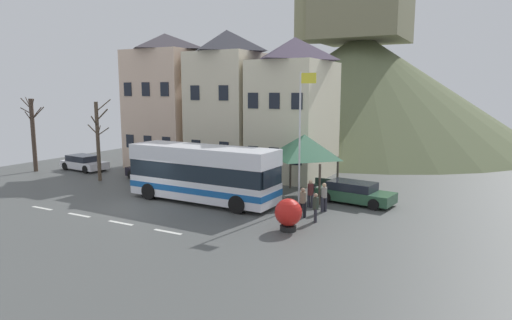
# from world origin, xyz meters

# --- Properties ---
(ground_plane) EXTENTS (40.00, 60.00, 0.07)m
(ground_plane) POSITION_xyz_m (0.00, -0.00, -0.03)
(ground_plane) COLOR #4E504E
(townhouse_00) EXTENTS (5.81, 5.13, 11.30)m
(townhouse_00) POSITION_xyz_m (-7.31, 11.53, 5.65)
(townhouse_00) COLOR beige
(townhouse_00) RESTS_ON ground_plane
(townhouse_01) EXTENTS (5.09, 5.13, 11.21)m
(townhouse_01) POSITION_xyz_m (-1.19, 11.53, 5.61)
(townhouse_01) COLOR beige
(townhouse_01) RESTS_ON ground_plane
(townhouse_02) EXTENTS (5.02, 6.85, 10.46)m
(townhouse_02) POSITION_xyz_m (4.20, 12.39, 5.23)
(townhouse_02) COLOR beige
(townhouse_02) RESTS_ON ground_plane
(hilltop_castle) EXTENTS (40.21, 40.21, 20.92)m
(hilltop_castle) POSITION_xyz_m (2.90, 35.12, 7.08)
(hilltop_castle) COLOR #5E6745
(hilltop_castle) RESTS_ON ground_plane
(transit_bus) EXTENTS (9.42, 2.88, 3.32)m
(transit_bus) POSITION_xyz_m (2.64, 2.55, 1.67)
(transit_bus) COLOR white
(transit_bus) RESTS_ON ground_plane
(bus_shelter) EXTENTS (3.60, 3.60, 3.89)m
(bus_shelter) POSITION_xyz_m (7.36, 6.76, 3.13)
(bus_shelter) COLOR #473D33
(bus_shelter) RESTS_ON ground_plane
(parked_car_00) EXTENTS (4.16, 2.36, 1.41)m
(parked_car_00) POSITION_xyz_m (-4.63, 6.37, 0.69)
(parked_car_00) COLOR black
(parked_car_00) RESTS_ON ground_plane
(parked_car_01) EXTENTS (4.65, 2.38, 1.26)m
(parked_car_01) POSITION_xyz_m (10.68, 6.51, 0.62)
(parked_car_01) COLOR #2D583C
(parked_car_01) RESTS_ON ground_plane
(parked_car_02) EXTENTS (4.31, 2.29, 1.24)m
(parked_car_02) POSITION_xyz_m (-12.28, 6.69, 0.62)
(parked_car_02) COLOR silver
(parked_car_02) RESTS_ON ground_plane
(pedestrian_00) EXTENTS (0.31, 0.31, 1.48)m
(pedestrian_00) POSITION_xyz_m (10.02, 1.81, 0.83)
(pedestrian_00) COLOR #2D2D38
(pedestrian_00) RESTS_ON ground_plane
(pedestrian_01) EXTENTS (0.37, 0.33, 1.58)m
(pedestrian_01) POSITION_xyz_m (9.15, 2.28, 0.85)
(pedestrian_01) COLOR black
(pedestrian_01) RESTS_ON ground_plane
(pedestrian_02) EXTENTS (0.38, 0.33, 1.59)m
(pedestrian_02) POSITION_xyz_m (8.78, 4.29, 0.86)
(pedestrian_02) COLOR #2D2D38
(pedestrian_02) RESTS_ON ground_plane
(pedestrian_03) EXTENTS (0.31, 0.33, 1.60)m
(pedestrian_03) POSITION_xyz_m (9.74, 3.87, 0.85)
(pedestrian_03) COLOR #2D2D38
(pedestrian_03) RESTS_ON ground_plane
(public_bench) EXTENTS (1.54, 0.48, 0.87)m
(public_bench) POSITION_xyz_m (8.21, 8.43, 0.47)
(public_bench) COLOR #33473D
(public_bench) RESTS_ON ground_plane
(flagpole) EXTENTS (0.95, 0.10, 7.58)m
(flagpole) POSITION_xyz_m (8.24, 4.06, 4.36)
(flagpole) COLOR silver
(flagpole) RESTS_ON ground_plane
(harbour_buoy) EXTENTS (1.30, 1.30, 1.55)m
(harbour_buoy) POSITION_xyz_m (9.41, -0.16, 0.85)
(harbour_buoy) COLOR black
(harbour_buoy) RESTS_ON ground_plane
(bare_tree_00) EXTENTS (2.29, 2.45, 5.93)m
(bare_tree_00) POSITION_xyz_m (-7.70, 4.18, 3.07)
(bare_tree_00) COLOR brown
(bare_tree_00) RESTS_ON ground_plane
(bare_tree_01) EXTENTS (1.86, 1.36, 6.03)m
(bare_tree_01) POSITION_xyz_m (-15.32, 4.41, 3.10)
(bare_tree_01) COLOR #47382D
(bare_tree_01) RESTS_ON ground_plane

